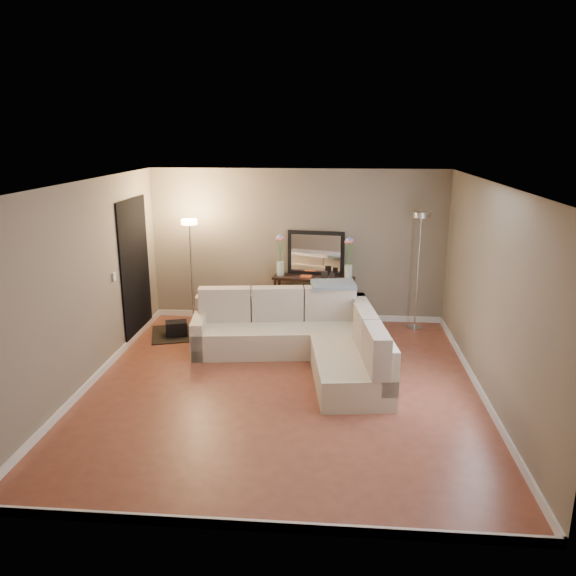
# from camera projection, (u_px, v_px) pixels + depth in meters

# --- Properties ---
(floor) EXTENTS (5.00, 5.50, 0.01)m
(floor) POSITION_uv_depth(u_px,v_px,m) (283.00, 387.00, 7.26)
(floor) COLOR brown
(floor) RESTS_ON ground
(ceiling) EXTENTS (5.00, 5.50, 0.01)m
(ceiling) POSITION_uv_depth(u_px,v_px,m) (282.00, 182.00, 6.56)
(ceiling) COLOR white
(ceiling) RESTS_ON ground
(wall_back) EXTENTS (5.00, 0.02, 2.60)m
(wall_back) POSITION_uv_depth(u_px,v_px,m) (298.00, 246.00, 9.56)
(wall_back) COLOR gray
(wall_back) RESTS_ON ground
(wall_front) EXTENTS (5.00, 0.02, 2.60)m
(wall_front) POSITION_uv_depth(u_px,v_px,m) (249.00, 388.00, 4.26)
(wall_front) COLOR gray
(wall_front) RESTS_ON ground
(wall_left) EXTENTS (0.02, 5.50, 2.60)m
(wall_left) POSITION_uv_depth(u_px,v_px,m) (86.00, 285.00, 7.11)
(wall_left) COLOR gray
(wall_left) RESTS_ON ground
(wall_right) EXTENTS (0.02, 5.50, 2.60)m
(wall_right) POSITION_uv_depth(u_px,v_px,m) (491.00, 294.00, 6.70)
(wall_right) COLOR gray
(wall_right) RESTS_ON ground
(baseboard_back) EXTENTS (5.00, 0.03, 0.10)m
(baseboard_back) POSITION_uv_depth(u_px,v_px,m) (297.00, 316.00, 9.87)
(baseboard_back) COLOR white
(baseboard_back) RESTS_ON ground
(baseboard_front) EXTENTS (5.00, 0.03, 0.10)m
(baseboard_front) POSITION_uv_depth(u_px,v_px,m) (252.00, 525.00, 4.62)
(baseboard_front) COLOR white
(baseboard_front) RESTS_ON ground
(baseboard_left) EXTENTS (0.03, 5.50, 0.10)m
(baseboard_left) POSITION_uv_depth(u_px,v_px,m) (97.00, 376.00, 7.44)
(baseboard_left) COLOR white
(baseboard_left) RESTS_ON ground
(baseboard_right) EXTENTS (0.03, 5.50, 0.10)m
(baseboard_right) POSITION_uv_depth(u_px,v_px,m) (480.00, 390.00, 7.04)
(baseboard_right) COLOR white
(baseboard_right) RESTS_ON ground
(doorway) EXTENTS (0.02, 1.20, 2.20)m
(doorway) POSITION_uv_depth(u_px,v_px,m) (135.00, 269.00, 8.79)
(doorway) COLOR black
(doorway) RESTS_ON ground
(switch_plate) EXTENTS (0.02, 0.08, 0.12)m
(switch_plate) POSITION_uv_depth(u_px,v_px,m) (114.00, 276.00, 7.95)
(switch_plate) COLOR white
(switch_plate) RESTS_ON ground
(sectional_sofa) EXTENTS (2.90, 2.59, 0.92)m
(sectional_sofa) POSITION_uv_depth(u_px,v_px,m) (306.00, 337.00, 8.02)
(sectional_sofa) COLOR beige
(sectional_sofa) RESTS_ON floor
(throw_blanket) EXTENTS (0.72, 0.49, 0.09)m
(throw_blanket) POSITION_uv_depth(u_px,v_px,m) (333.00, 284.00, 8.50)
(throw_blanket) COLOR slate
(throw_blanket) RESTS_ON sectional_sofa
(console_table) EXTENTS (1.40, 0.55, 0.84)m
(console_table) POSITION_uv_depth(u_px,v_px,m) (309.00, 298.00, 9.49)
(console_table) COLOR black
(console_table) RESTS_ON floor
(leaning_mirror) EXTENTS (0.96, 0.17, 0.75)m
(leaning_mirror) POSITION_uv_depth(u_px,v_px,m) (316.00, 253.00, 9.44)
(leaning_mirror) COLOR black
(leaning_mirror) RESTS_ON console_table
(table_decor) EXTENTS (0.58, 0.17, 0.14)m
(table_decor) POSITION_uv_depth(u_px,v_px,m) (313.00, 276.00, 9.33)
(table_decor) COLOR #D75625
(table_decor) RESTS_ON console_table
(flower_vase_left) EXTENTS (0.16, 0.14, 0.72)m
(flower_vase_left) POSITION_uv_depth(u_px,v_px,m) (280.00, 259.00, 9.42)
(flower_vase_left) COLOR silver
(flower_vase_left) RESTS_ON console_table
(flower_vase_right) EXTENTS (0.16, 0.14, 0.72)m
(flower_vase_right) POSITION_uv_depth(u_px,v_px,m) (349.00, 262.00, 9.18)
(flower_vase_right) COLOR silver
(flower_vase_right) RESTS_ON console_table
(floor_lamp_lit) EXTENTS (0.32, 0.32, 1.81)m
(floor_lamp_lit) POSITION_uv_depth(u_px,v_px,m) (191.00, 252.00, 9.18)
(floor_lamp_lit) COLOR silver
(floor_lamp_lit) RESTS_ON floor
(floor_lamp_unlit) EXTENTS (0.29, 0.29, 1.95)m
(floor_lamp_unlit) POSITION_uv_depth(u_px,v_px,m) (419.00, 248.00, 9.03)
(floor_lamp_unlit) COLOR silver
(floor_lamp_unlit) RESTS_ON floor
(charcoal_rug) EXTENTS (1.39, 1.19, 0.02)m
(charcoal_rug) POSITION_uv_depth(u_px,v_px,m) (189.00, 333.00, 9.18)
(charcoal_rug) COLOR black
(charcoal_rug) RESTS_ON floor
(black_bag) EXTENTS (0.39, 0.32, 0.22)m
(black_bag) POSITION_uv_depth(u_px,v_px,m) (176.00, 328.00, 9.01)
(black_bag) COLOR black
(black_bag) RESTS_ON charcoal_rug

